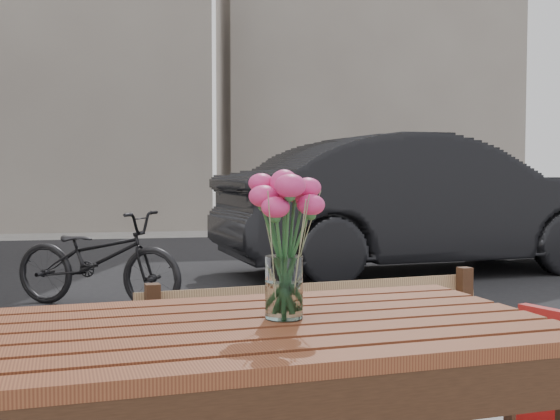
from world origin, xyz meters
name	(u,v)px	position (x,y,z in m)	size (l,w,h in m)	color
street	(186,291)	(0.00, 5.06, 0.03)	(30.00, 8.12, 0.12)	black
backdrop_buildings	(167,64)	(0.17, 14.40, 3.60)	(15.50, 4.00, 8.00)	gray
main_table	(270,377)	(-0.11, -0.06, 0.68)	(1.39, 0.91, 0.81)	#622C19
main_bench	(329,364)	(0.23, 0.67, 0.50)	(1.36, 0.58, 0.82)	#886246
main_vase	(284,227)	(-0.07, -0.03, 1.03)	(0.19, 0.19, 0.36)	white
parked_car	(424,204)	(2.84, 6.07, 0.79)	(1.68, 4.82, 1.59)	black
bicycle	(98,259)	(-0.79, 4.57, 0.42)	(0.56, 1.60, 0.84)	black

